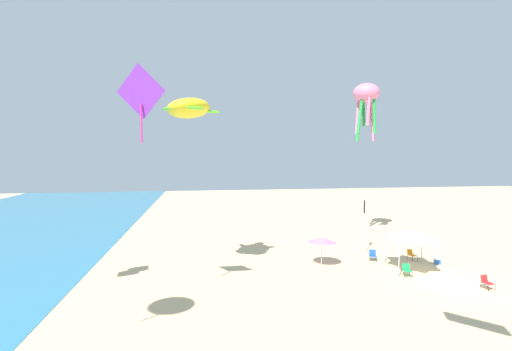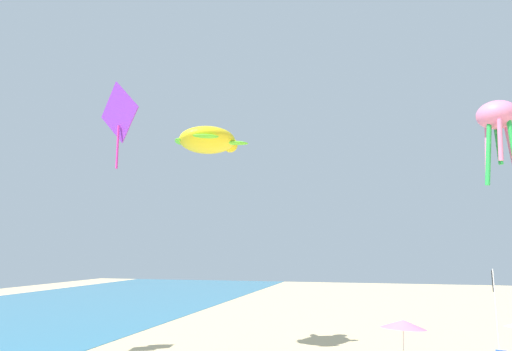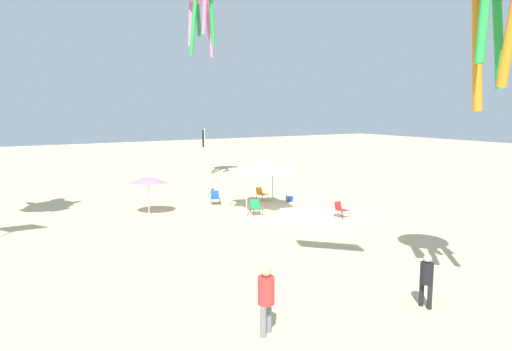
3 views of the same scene
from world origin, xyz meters
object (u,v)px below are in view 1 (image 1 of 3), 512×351
at_px(cooler_box, 437,261).
at_px(kite_octopus_pink, 366,96).
at_px(kite_diamond_purple, 141,94).
at_px(beach_umbrella, 322,240).
at_px(folding_chair_left_of_tent, 373,255).
at_px(canopy_tent, 412,236).
at_px(folding_chair_near_cooler, 407,269).
at_px(banner_flag, 365,221).
at_px(folding_chair_right_of_tent, 486,281).
at_px(kite_turtle_yellow, 189,109).
at_px(folding_chair_facing_ocean, 411,254).

height_order(cooler_box, kite_octopus_pink, kite_octopus_pink).
bearing_deg(kite_diamond_purple, cooler_box, 29.72).
bearing_deg(beach_umbrella, folding_chair_left_of_tent, -82.32).
distance_m(canopy_tent, folding_chair_near_cooler, 2.50).
bearing_deg(banner_flag, folding_chair_right_of_tent, -157.60).
height_order(folding_chair_left_of_tent, kite_turtle_yellow, kite_turtle_yellow).
xyz_separation_m(beach_umbrella, kite_diamond_purple, (-6.81, 11.63, 9.26)).
relative_size(folding_chair_right_of_tent, kite_diamond_purple, 0.21).
relative_size(folding_chair_facing_ocean, cooler_box, 1.11).
xyz_separation_m(canopy_tent, beach_umbrella, (1.99, 5.89, -0.57)).
height_order(canopy_tent, folding_chair_left_of_tent, canopy_tent).
bearing_deg(folding_chair_right_of_tent, cooler_box, 78.45).
distance_m(kite_turtle_yellow, kite_octopus_pink, 18.83).
distance_m(cooler_box, kite_diamond_purple, 23.91).
bearing_deg(folding_chair_near_cooler, folding_chair_facing_ocean, 67.11).
relative_size(beach_umbrella, kite_diamond_purple, 0.58).
distance_m(canopy_tent, folding_chair_facing_ocean, 3.35).
height_order(folding_chair_left_of_tent, cooler_box, folding_chair_left_of_tent).
xyz_separation_m(banner_flag, kite_diamond_purple, (-9.83, 16.39, 8.52)).
xyz_separation_m(folding_chair_right_of_tent, folding_chair_left_of_tent, (6.52, 4.17, 0.00)).
height_order(beach_umbrella, folding_chair_near_cooler, beach_umbrella).
bearing_deg(folding_chair_right_of_tent, beach_umbrella, 136.63).
bearing_deg(kite_octopus_pink, banner_flag, -14.39).
height_order(canopy_tent, folding_chair_facing_ocean, canopy_tent).
bearing_deg(folding_chair_facing_ocean, banner_flag, 120.81).
bearing_deg(folding_chair_near_cooler, folding_chair_left_of_tent, 112.38).
xyz_separation_m(folding_chair_right_of_tent, folding_chair_near_cooler, (2.84, 3.54, 0.00)).
bearing_deg(kite_diamond_purple, folding_chair_right_of_tent, 15.86).
distance_m(folding_chair_facing_ocean, banner_flag, 4.35).
relative_size(folding_chair_near_cooler, kite_turtle_yellow, 0.20).
bearing_deg(beach_umbrella, kite_diamond_purple, 120.34).
bearing_deg(kite_turtle_yellow, banner_flag, -49.52).
bearing_deg(folding_chair_facing_ocean, kite_octopus_pink, 81.98).
distance_m(beach_umbrella, kite_octopus_pink, 15.57).
bearing_deg(canopy_tent, folding_chair_left_of_tent, 31.95).
bearing_deg(banner_flag, kite_octopus_pink, -24.17).
relative_size(kite_diamond_purple, kite_octopus_pink, 0.69).
distance_m(canopy_tent, folding_chair_left_of_tent, 3.63).
bearing_deg(cooler_box, kite_octopus_pink, 13.14).
xyz_separation_m(canopy_tent, folding_chair_facing_ocean, (2.26, -1.44, -2.01)).
height_order(folding_chair_right_of_tent, folding_chair_near_cooler, same).
xyz_separation_m(folding_chair_facing_ocean, kite_turtle_yellow, (-1.86, 16.80, 10.68)).
xyz_separation_m(beach_umbrella, kite_turtle_yellow, (-1.58, 9.47, 9.24)).
height_order(beach_umbrella, folding_chair_left_of_tent, beach_umbrella).
xyz_separation_m(cooler_box, kite_octopus_pink, (8.38, 1.96, 13.52)).
bearing_deg(banner_flag, folding_chair_facing_ocean, -136.95).
relative_size(canopy_tent, folding_chair_facing_ocean, 4.70).
bearing_deg(canopy_tent, folding_chair_near_cooler, 138.62).
distance_m(beach_umbrella, folding_chair_near_cooler, 5.99).
height_order(folding_chair_facing_ocean, cooler_box, folding_chair_facing_ocean).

